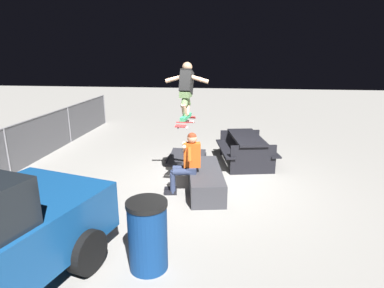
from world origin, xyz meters
TOP-DOWN VIEW (x-y plane):
  - ground_plane at (0.00, 0.00)m, footprint 40.00×40.00m
  - ledge_box_main at (-0.28, -0.09)m, footprint 1.94×0.96m
  - person_sitting_on_ledge at (-0.46, 0.27)m, footprint 0.60×0.78m
  - skateboard at (-0.26, 0.32)m, footprint 1.03×0.29m
  - skater_airborne at (-0.21, 0.31)m, footprint 0.63×0.89m
  - kicker_ramp at (1.49, 0.56)m, footprint 1.01×1.02m
  - picnic_table_back at (1.52, -1.01)m, footprint 1.92×1.63m
  - trash_bin at (-2.95, 0.46)m, footprint 0.55×0.55m
  - fence_back at (0.00, 4.59)m, footprint 12.05×0.05m

SIDE VIEW (x-z plane):
  - ground_plane at x=0.00m, z-range 0.00..0.00m
  - kicker_ramp at x=1.49m, z-range -0.10..0.21m
  - ledge_box_main at x=-0.28m, z-range 0.00..0.45m
  - trash_bin at x=-2.95m, z-range 0.00..0.98m
  - picnic_table_back at x=1.52m, z-range 0.12..0.87m
  - fence_back at x=0.00m, z-range 0.04..1.21m
  - person_sitting_on_ledge at x=-0.46m, z-range 0.06..1.35m
  - skateboard at x=-0.26m, z-range 1.37..1.54m
  - skater_airborne at x=-0.21m, z-range 1.58..2.70m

